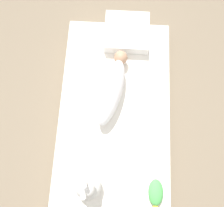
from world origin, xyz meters
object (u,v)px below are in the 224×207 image
object	(u,v)px
swaddled_baby	(111,89)
bunny_plush	(87,187)
turtle_plush	(155,193)
pillow	(126,33)

from	to	relation	value
swaddled_baby	bunny_plush	bearing A→B (deg)	-177.58
turtle_plush	bunny_plush	bearing A→B (deg)	-93.05
swaddled_baby	pillow	bearing A→B (deg)	1.56
swaddled_baby	pillow	xyz separation A→B (m)	(-0.49, 0.09, -0.04)
pillow	bunny_plush	xyz separation A→B (m)	(1.15, -0.21, 0.07)
swaddled_baby	turtle_plush	bearing A→B (deg)	-141.91
swaddled_baby	turtle_plush	size ratio (longest dim) A/B	3.01
swaddled_baby	pillow	distance (m)	0.50
swaddled_baby	turtle_plush	distance (m)	0.76
bunny_plush	turtle_plush	xyz separation A→B (m)	(0.02, 0.45, -0.08)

